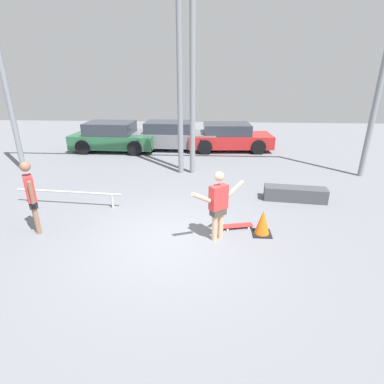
{
  "coord_description": "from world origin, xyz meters",
  "views": [
    {
      "loc": [
        0.86,
        -5.98,
        3.61
      ],
      "look_at": [
        0.43,
        1.19,
        0.74
      ],
      "focal_mm": 28.0,
      "sensor_mm": 36.0,
      "label": 1
    }
  ],
  "objects": [
    {
      "name": "parked_car_red",
      "position": [
        1.81,
        8.89,
        0.64
      ],
      "size": [
        4.18,
        2.16,
        1.3
      ],
      "rotation": [
        0.0,
        0.0,
        0.06
      ],
      "color": "red",
      "rests_on": "ground_plane"
    },
    {
      "name": "grind_box",
      "position": [
        3.47,
        2.56,
        0.21
      ],
      "size": [
        1.86,
        0.69,
        0.42
      ],
      "primitive_type": "cube",
      "rotation": [
        0.0,
        0.0,
        -0.12
      ],
      "color": "#47474C",
      "rests_on": "ground_plane"
    },
    {
      "name": "canopy_support_right",
      "position": [
        3.39,
        5.08,
        3.95
      ],
      "size": [
        6.53,
        0.2,
        6.41
      ],
      "color": "gray",
      "rests_on": "ground_plane"
    },
    {
      "name": "traffic_cone",
      "position": [
        2.16,
        0.42,
        0.3
      ],
      "size": [
        0.44,
        0.44,
        0.62
      ],
      "color": "black",
      "rests_on": "ground_plane"
    },
    {
      "name": "skateboard",
      "position": [
        1.59,
        0.69,
        0.06
      ],
      "size": [
        0.82,
        0.38,
        0.08
      ],
      "rotation": [
        0.0,
        0.0,
        0.23
      ],
      "color": "red",
      "rests_on": "ground_plane"
    },
    {
      "name": "bystander",
      "position": [
        -3.25,
        0.2,
        1.0
      ],
      "size": [
        0.48,
        0.61,
        1.78
      ],
      "rotation": [
        0.0,
        0.0,
        2.2
      ],
      "color": "#8C664C",
      "rests_on": "ground_plane"
    },
    {
      "name": "skateboarder",
      "position": [
        1.09,
        0.14,
        0.91
      ],
      "size": [
        1.21,
        0.94,
        1.64
      ],
      "rotation": [
        0.0,
        0.0,
        0.65
      ],
      "color": "#DBAD89",
      "rests_on": "ground_plane"
    },
    {
      "name": "grind_rail",
      "position": [
        -3.18,
        1.81,
        0.36
      ],
      "size": [
        3.19,
        0.32,
        0.44
      ],
      "rotation": [
        0.0,
        0.0,
        -0.08
      ],
      "color": "#B7BABF",
      "rests_on": "ground_plane"
    },
    {
      "name": "parked_car_green",
      "position": [
        -3.87,
        8.43,
        0.67
      ],
      "size": [
        4.11,
        2.09,
        1.39
      ],
      "rotation": [
        0.0,
        0.0,
        -0.04
      ],
      "color": "#28603D",
      "rests_on": "ground_plane"
    },
    {
      "name": "ground_plane",
      "position": [
        0.0,
        0.0,
        0.0
      ],
      "size": [
        36.0,
        36.0,
        0.0
      ],
      "primitive_type": "plane",
      "color": "slate"
    },
    {
      "name": "parked_car_grey",
      "position": [
        -0.99,
        8.87,
        0.67
      ],
      "size": [
        4.32,
        1.93,
        1.37
      ],
      "rotation": [
        0.0,
        0.0,
        -0.03
      ],
      "color": "slate",
      "rests_on": "ground_plane"
    },
    {
      "name": "canopy_support_left",
      "position": [
        -3.39,
        5.08,
        3.95
      ],
      "size": [
        6.53,
        0.2,
        6.41
      ],
      "color": "gray",
      "rests_on": "ground_plane"
    }
  ]
}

